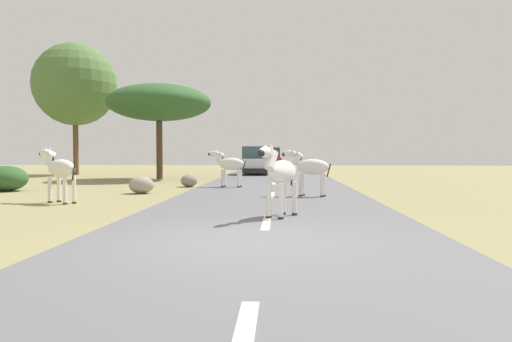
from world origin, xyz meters
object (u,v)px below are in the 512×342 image
zebra_1 (229,164)px  zebra_2 (310,168)px  tree_5 (159,103)px  zebra_0 (280,173)px  zebra_3 (60,169)px  car_0 (257,161)px  car_1 (269,160)px  rock_1 (189,181)px  bush_0 (6,178)px  tree_0 (75,85)px  rock_0 (141,185)px

zebra_1 → zebra_2: (2.93, -3.83, 0.00)m
zebra_2 → tree_5: 12.69m
zebra_0 → zebra_3: (-6.17, 2.99, -0.03)m
zebra_1 → car_0: size_ratio=0.35×
car_0 → car_1: 6.81m
rock_1 → car_0: bearing=78.0°
zebra_0 → bush_0: size_ratio=1.00×
zebra_2 → zebra_3: 7.34m
bush_0 → rock_1: 6.75m
zebra_2 → tree_0: bearing=62.4°
zebra_2 → tree_5: (-7.28, 9.93, 3.06)m
zebra_0 → rock_0: (-4.78, 6.16, -0.68)m
zebra_1 → zebra_3: bearing=158.7°
zebra_1 → car_1: 18.11m
zebra_2 → rock_0: zebra_2 is taller
zebra_0 → zebra_3: size_ratio=0.98×
tree_0 → rock_1: 14.82m
zebra_2 → tree_0: size_ratio=0.18×
tree_0 → rock_1: tree_0 is taller
tree_5 → zebra_2: bearing=-53.8°
zebra_2 → bush_0: zebra_2 is taller
zebra_0 → tree_5: (-6.36, 14.83, 3.03)m
car_1 → zebra_3: bearing=-104.8°
car_1 → tree_5: 13.53m
zebra_1 → car_0: bearing=11.9°
zebra_3 → tree_5: bearing=32.8°
zebra_1 → rock_0: bearing=147.5°
car_0 → rock_1: bearing=80.9°
zebra_0 → rock_1: zebra_0 is taller
car_0 → tree_0: 12.46m
car_0 → bush_0: car_0 is taller
zebra_2 → rock_1: (-4.67, 4.48, -0.69)m
car_1 → rock_0: (-3.89, -20.64, -0.55)m
zebra_3 → bush_0: bearing=76.5°
car_1 → rock_1: size_ratio=6.20×
zebra_3 → car_0: size_ratio=0.36×
bush_0 → rock_1: bearing=21.6°
car_0 → car_1: size_ratio=1.00×
car_0 → rock_1: 10.90m
car_1 → tree_0: bearing=-151.6°
zebra_3 → car_1: (5.28, 23.81, -0.10)m
car_0 → rock_1: car_0 is taller
zebra_3 → tree_0: tree_0 is taller
tree_5 → rock_0: (1.58, -8.68, -3.71)m
zebra_0 → tree_0: bearing=-31.4°
car_0 → tree_5: tree_5 is taller
car_1 → rock_1: bearing=-101.6°
tree_0 → bush_0: (2.93, -12.75, -5.22)m
zebra_1 → rock_1: zebra_1 is taller
car_1 → rock_1: 17.67m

